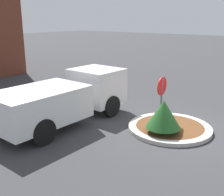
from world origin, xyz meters
TOP-DOWN VIEW (x-y plane):
  - ground_plane at (0.00, 0.00)m, footprint 120.00×120.00m
  - traffic_island at (0.00, 0.00)m, footprint 3.24×3.24m
  - stop_sign at (0.23, 0.53)m, footprint 0.76×0.07m
  - island_shrub at (-0.77, -0.07)m, footprint 1.29×1.29m
  - utility_truck at (-1.88, 3.85)m, footprint 6.08×2.51m

SIDE VIEW (x-z plane):
  - ground_plane at x=0.00m, z-range 0.00..0.00m
  - traffic_island at x=0.00m, z-range 0.00..0.15m
  - island_shrub at x=-0.77m, z-range 0.26..1.50m
  - utility_truck at x=-1.88m, z-range 0.08..2.09m
  - stop_sign at x=0.23m, z-range 0.39..2.43m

